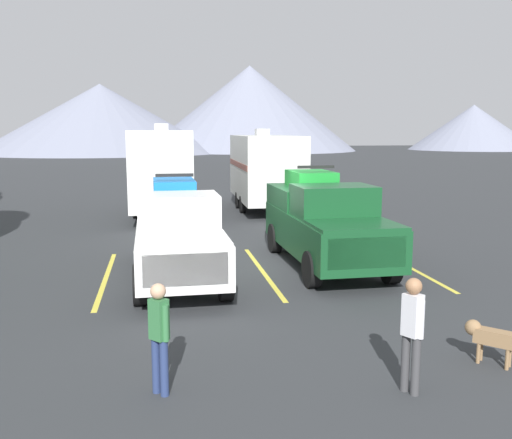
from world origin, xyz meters
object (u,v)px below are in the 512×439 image
(pickup_truck_b, at_px, (324,220))
(dog, at_px, (488,336))
(camper_trailer_b, at_px, (266,168))
(pickup_truck_a, at_px, (177,231))
(camper_trailer_a, at_px, (162,167))
(person_a, at_px, (412,328))
(person_b, at_px, (159,331))

(pickup_truck_b, distance_m, dog, 6.93)
(pickup_truck_b, height_order, camper_trailer_b, camper_trailer_b)
(pickup_truck_a, height_order, camper_trailer_b, camper_trailer_b)
(pickup_truck_a, height_order, camper_trailer_a, camper_trailer_a)
(camper_trailer_b, bearing_deg, pickup_truck_b, -92.26)
(pickup_truck_b, height_order, camper_trailer_a, camper_trailer_a)
(pickup_truck_b, xyz_separation_m, dog, (0.61, -6.86, -0.77))
(camper_trailer_a, bearing_deg, person_a, -79.77)
(person_a, xyz_separation_m, person_b, (-3.39, 0.54, -0.04))
(camper_trailer_a, bearing_deg, pickup_truck_a, -88.57)
(person_a, bearing_deg, pickup_truck_a, 112.90)
(person_b, bearing_deg, dog, 2.29)
(camper_trailer_b, bearing_deg, camper_trailer_a, -172.05)
(pickup_truck_b, distance_m, person_b, 8.32)
(camper_trailer_b, bearing_deg, dog, -89.41)
(person_a, bearing_deg, dog, 24.57)
(pickup_truck_b, xyz_separation_m, camper_trailer_b, (0.42, 10.76, 0.73))
(pickup_truck_a, distance_m, camper_trailer_a, 10.82)
(camper_trailer_b, distance_m, person_b, 18.49)
(camper_trailer_b, relative_size, person_a, 4.79)
(pickup_truck_a, height_order, person_b, pickup_truck_a)
(camper_trailer_a, bearing_deg, person_b, -90.65)
(pickup_truck_b, relative_size, dog, 8.52)
(camper_trailer_a, height_order, person_b, camper_trailer_a)
(person_a, distance_m, person_b, 3.43)
(pickup_truck_b, bearing_deg, pickup_truck_a, -170.31)
(camper_trailer_a, bearing_deg, dog, -74.16)
(pickup_truck_b, relative_size, person_b, 3.70)
(pickup_truck_a, xyz_separation_m, dog, (4.55, -6.19, -0.71))
(camper_trailer_a, height_order, person_a, camper_trailer_a)
(dog, bearing_deg, pickup_truck_a, 126.31)
(person_b, height_order, dog, person_b)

